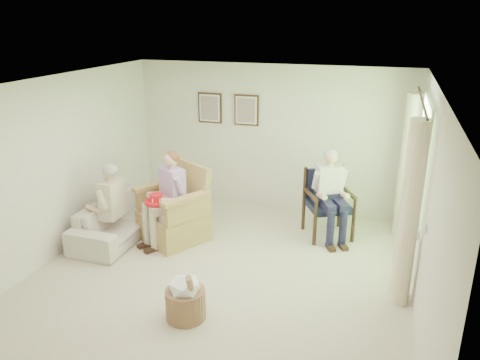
# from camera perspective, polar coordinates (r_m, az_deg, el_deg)

# --- Properties ---
(floor) EXTENTS (5.50, 5.50, 0.00)m
(floor) POSITION_cam_1_polar(r_m,az_deg,el_deg) (6.51, -2.62, -11.83)
(floor) COLOR beige
(floor) RESTS_ON ground
(back_wall) EXTENTS (5.00, 0.04, 2.60)m
(back_wall) POSITION_cam_1_polar(r_m,az_deg,el_deg) (8.45, 3.77, 5.17)
(back_wall) COLOR silver
(back_wall) RESTS_ON ground
(front_wall) EXTENTS (5.00, 0.04, 2.60)m
(front_wall) POSITION_cam_1_polar(r_m,az_deg,el_deg) (3.77, -18.18, -15.02)
(front_wall) COLOR silver
(front_wall) RESTS_ON ground
(left_wall) EXTENTS (0.04, 5.50, 2.60)m
(left_wall) POSITION_cam_1_polar(r_m,az_deg,el_deg) (7.17, -21.86, 1.18)
(left_wall) COLOR silver
(left_wall) RESTS_ON ground
(right_wall) EXTENTS (0.04, 5.50, 2.60)m
(right_wall) POSITION_cam_1_polar(r_m,az_deg,el_deg) (5.62, 21.85, -3.71)
(right_wall) COLOR silver
(right_wall) RESTS_ON ground
(ceiling) EXTENTS (5.00, 5.50, 0.02)m
(ceiling) POSITION_cam_1_polar(r_m,az_deg,el_deg) (5.62, -3.03, 11.48)
(ceiling) COLOR white
(ceiling) RESTS_ON back_wall
(window) EXTENTS (0.13, 2.50, 1.63)m
(window) POSITION_cam_1_polar(r_m,az_deg,el_deg) (6.66, 21.35, 2.48)
(window) COLOR #2D6B23
(window) RESTS_ON right_wall
(curtain_left) EXTENTS (0.34, 0.34, 2.30)m
(curtain_left) POSITION_cam_1_polar(r_m,az_deg,el_deg) (5.87, 19.92, -4.09)
(curtain_left) COLOR beige
(curtain_left) RESTS_ON ground
(curtain_right) EXTENTS (0.34, 0.34, 2.30)m
(curtain_right) POSITION_cam_1_polar(r_m,az_deg,el_deg) (7.71, 19.67, 1.50)
(curtain_right) COLOR beige
(curtain_right) RESTS_ON ground
(framed_print_left) EXTENTS (0.45, 0.05, 0.55)m
(framed_print_left) POSITION_cam_1_polar(r_m,az_deg,el_deg) (8.66, -3.70, 8.77)
(framed_print_left) COLOR #382114
(framed_print_left) RESTS_ON back_wall
(framed_print_right) EXTENTS (0.45, 0.05, 0.55)m
(framed_print_right) POSITION_cam_1_polar(r_m,az_deg,el_deg) (8.43, 0.78, 8.51)
(framed_print_right) COLOR #382114
(framed_print_right) RESTS_ON back_wall
(wicker_armchair) EXTENTS (0.92, 0.92, 1.18)m
(wicker_armchair) POSITION_cam_1_polar(r_m,az_deg,el_deg) (7.49, -7.97, -4.40)
(wicker_armchair) COLOR tan
(wicker_armchair) RESTS_ON ground
(wood_armchair) EXTENTS (0.68, 0.64, 1.05)m
(wood_armchair) POSITION_cam_1_polar(r_m,az_deg,el_deg) (7.64, 10.86, -2.43)
(wood_armchair) COLOR black
(wood_armchair) RESTS_ON ground
(sofa) EXTENTS (2.01, 0.79, 0.59)m
(sofa) POSITION_cam_1_polar(r_m,az_deg,el_deg) (7.81, -14.12, -4.44)
(sofa) COLOR beige
(sofa) RESTS_ON ground
(person_wicker) EXTENTS (0.40, 0.62, 1.42)m
(person_wicker) POSITION_cam_1_polar(r_m,az_deg,el_deg) (7.18, -8.67, -1.44)
(person_wicker) COLOR beige
(person_wicker) RESTS_ON ground
(person_dark) EXTENTS (0.40, 0.63, 1.41)m
(person_dark) POSITION_cam_1_polar(r_m,az_deg,el_deg) (7.39, 10.81, -1.04)
(person_dark) COLOR #1B1938
(person_dark) RESTS_ON ground
(person_sofa) EXTENTS (0.42, 0.63, 1.25)m
(person_sofa) POSITION_cam_1_polar(r_m,az_deg,el_deg) (7.40, -15.72, -2.46)
(person_sofa) COLOR beige
(person_sofa) RESTS_ON ground
(red_hat) EXTENTS (0.36, 0.36, 0.14)m
(red_hat) POSITION_cam_1_polar(r_m,az_deg,el_deg) (7.13, -10.17, -2.39)
(red_hat) COLOR red
(red_hat) RESTS_ON person_wicker
(hatbox) EXTENTS (0.53, 0.53, 0.69)m
(hatbox) POSITION_cam_1_polar(r_m,az_deg,el_deg) (5.65, -6.67, -14.04)
(hatbox) COLOR tan
(hatbox) RESTS_ON ground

